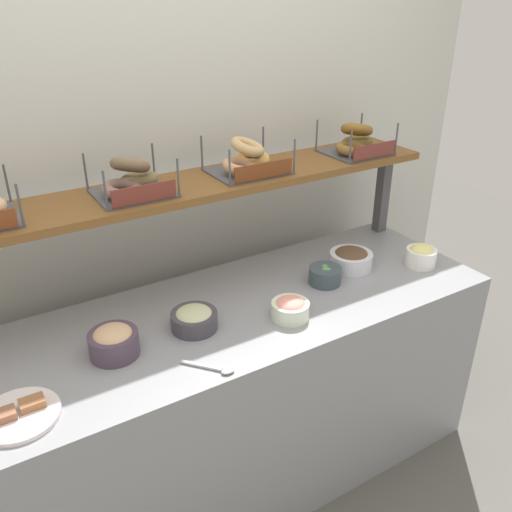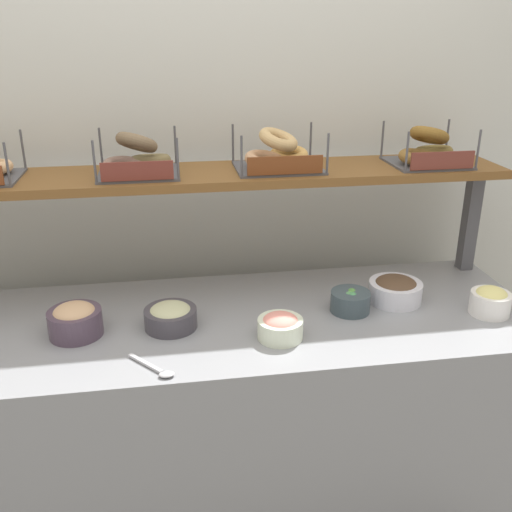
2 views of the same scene
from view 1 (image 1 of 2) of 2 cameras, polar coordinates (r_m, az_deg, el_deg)
name	(u,v)px [view 1 (image 1 of 2)]	position (r m, az deg, el deg)	size (l,w,h in m)	color
ground_plane	(235,471)	(2.61, -2.22, -21.67)	(8.00, 8.00, 0.00)	#595651
back_wall	(167,181)	(2.36, -9.38, 7.75)	(3.31, 0.06, 2.40)	silver
deli_counter	(233,398)	(2.31, -2.41, -14.68)	(2.11, 0.70, 0.85)	gray
shelf_riser_right	(383,192)	(2.71, 13.19, 6.56)	(0.05, 0.05, 0.40)	#4C4C51
upper_shelf	(194,186)	(2.09, -6.50, 7.36)	(2.07, 0.32, 0.03)	brown
bowl_egg_salad	(421,255)	(2.46, 16.99, 0.07)	(0.13, 0.13, 0.10)	white
bowl_hummus	(114,341)	(1.86, -14.77, -8.68)	(0.17, 0.17, 0.11)	#4B3B4C
bowl_veggie_mix	(325,275)	(2.23, 7.28, -1.98)	(0.13, 0.13, 0.08)	#3C4B52
bowl_lox_spread	(290,308)	(2.00, 3.64, -5.51)	(0.14, 0.14, 0.08)	silver
bowl_tuna_salad	(194,319)	(1.95, -6.53, -6.56)	(0.17, 0.17, 0.08)	#403D45
bowl_chocolate_spread	(351,258)	(2.37, 9.96, -0.25)	(0.18, 0.18, 0.09)	white
serving_plate_white	(19,414)	(1.74, -23.68, -15.03)	(0.23, 0.23, 0.04)	white
serving_spoon_near_plate	(216,368)	(1.77, -4.23, -11.73)	(0.13, 0.14, 0.01)	#B7B7BC
bagel_basket_poppy	(132,181)	(1.98, -12.96, 7.71)	(0.28, 0.25, 0.16)	#4C4C51
bagel_basket_sesame	(248,160)	(2.17, -0.88, 10.04)	(0.30, 0.26, 0.15)	#4C4C51
bagel_basket_cinnamon_raisin	(356,143)	(2.47, 10.46, 11.67)	(0.28, 0.26, 0.15)	#4C4C51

